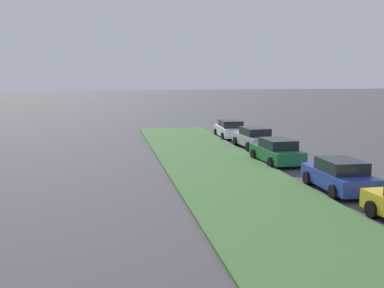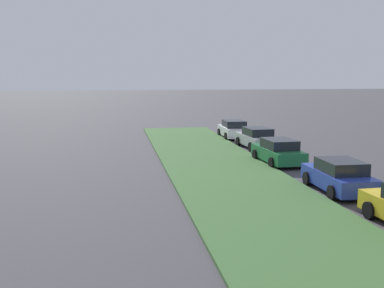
{
  "view_description": "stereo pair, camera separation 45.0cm",
  "coord_description": "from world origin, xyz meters",
  "px_view_note": "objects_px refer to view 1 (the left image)",
  "views": [
    {
      "loc": [
        -3.76,
        14.5,
        5.2
      ],
      "look_at": [
        19.21,
        10.26,
        1.68
      ],
      "focal_mm": 43.54,
      "sensor_mm": 36.0,
      "label": 1
    },
    {
      "loc": [
        -3.84,
        14.06,
        5.2
      ],
      "look_at": [
        19.21,
        10.26,
        1.68
      ],
      "focal_mm": 43.54,
      "sensor_mm": 36.0,
      "label": 2
    }
  ],
  "objects_px": {
    "parked_car_blue": "(339,176)",
    "parked_car_white": "(230,129)",
    "parked_car_green": "(277,151)",
    "parked_car_silver": "(254,138)"
  },
  "relations": [
    {
      "from": "parked_car_blue",
      "to": "parked_car_white",
      "type": "xyz_separation_m",
      "value": [
        17.9,
        0.21,
        0.0
      ]
    },
    {
      "from": "parked_car_blue",
      "to": "parked_car_white",
      "type": "height_order",
      "value": "same"
    },
    {
      "from": "parked_car_green",
      "to": "parked_car_white",
      "type": "relative_size",
      "value": 1.01
    },
    {
      "from": "parked_car_silver",
      "to": "parked_car_white",
      "type": "relative_size",
      "value": 1.01
    },
    {
      "from": "parked_car_green",
      "to": "parked_car_white",
      "type": "height_order",
      "value": "same"
    },
    {
      "from": "parked_car_green",
      "to": "parked_car_silver",
      "type": "height_order",
      "value": "same"
    },
    {
      "from": "parked_car_white",
      "to": "parked_car_green",
      "type": "bearing_deg",
      "value": -179.64
    },
    {
      "from": "parked_car_silver",
      "to": "parked_car_green",
      "type": "bearing_deg",
      "value": 171.79
    },
    {
      "from": "parked_car_silver",
      "to": "parked_car_white",
      "type": "bearing_deg",
      "value": -0.02
    },
    {
      "from": "parked_car_white",
      "to": "parked_car_blue",
      "type": "bearing_deg",
      "value": -178.03
    }
  ]
}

